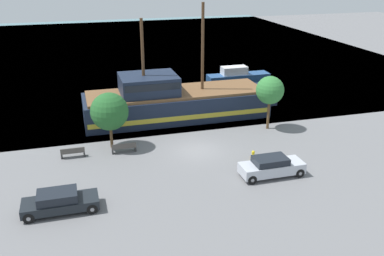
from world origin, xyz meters
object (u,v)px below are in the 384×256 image
at_px(bench_promenade_east, 73,152).
at_px(pirate_ship, 174,101).
at_px(parked_car_curb_front, 271,166).
at_px(moored_boat_dockside, 237,76).
at_px(fire_hydrant, 253,155).
at_px(bench_promenade_west, 124,148).
at_px(parked_car_curb_mid, 60,202).

bearing_deg(bench_promenade_east, pirate_ship, 34.65).
bearing_deg(pirate_ship, parked_car_curb_front, -74.69).
distance_m(moored_boat_dockside, parked_car_curb_front, 25.38).
height_order(parked_car_curb_front, fire_hydrant, parked_car_curb_front).
xyz_separation_m(moored_boat_dockside, bench_promenade_west, (-16.69, -17.54, -0.30)).
bearing_deg(parked_car_curb_mid, fire_hydrant, 13.72).
distance_m(pirate_ship, parked_car_curb_front, 14.41).
distance_m(parked_car_curb_mid, fire_hydrant, 14.84).
height_order(fire_hydrant, bench_promenade_east, bench_promenade_east).
xyz_separation_m(pirate_ship, parked_car_curb_front, (3.80, -13.87, -0.90)).
bearing_deg(moored_boat_dockside, bench_promenade_east, -140.02).
height_order(parked_car_curb_front, bench_promenade_west, parked_car_curb_front).
relative_size(moored_boat_dockside, parked_car_curb_front, 1.73).
bearing_deg(pirate_ship, bench_promenade_east, -145.35).
bearing_deg(bench_promenade_east, parked_car_curb_mid, -96.92).
height_order(parked_car_curb_front, parked_car_curb_mid, parked_car_curb_front).
bearing_deg(parked_car_curb_front, bench_promenade_east, 152.66).
xyz_separation_m(pirate_ship, fire_hydrant, (3.61, -11.06, -1.23)).
distance_m(parked_car_curb_front, fire_hydrant, 2.83).
relative_size(fire_hydrant, bench_promenade_east, 0.42).
bearing_deg(parked_car_curb_front, moored_boat_dockside, 73.94).
distance_m(fire_hydrant, bench_promenade_east, 14.12).
height_order(pirate_ship, parked_car_curb_mid, pirate_ship).
xyz_separation_m(parked_car_curb_mid, bench_promenade_west, (4.93, 7.56, -0.24)).
relative_size(pirate_ship, fire_hydrant, 24.91).
bearing_deg(parked_car_curb_front, fire_hydrant, 93.71).
xyz_separation_m(parked_car_curb_front, bench_promenade_east, (-13.65, 7.06, -0.29)).
relative_size(parked_car_curb_mid, bench_promenade_east, 2.50).
distance_m(parked_car_curb_front, parked_car_curb_mid, 14.61).
bearing_deg(bench_promenade_west, parked_car_curb_mid, -123.09).
xyz_separation_m(moored_boat_dockside, parked_car_curb_mid, (-21.62, -25.10, -0.06)).
bearing_deg(parked_car_curb_mid, parked_car_curb_front, 2.79).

